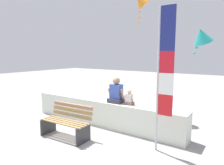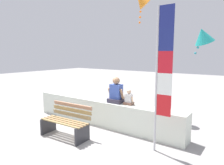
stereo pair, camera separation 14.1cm
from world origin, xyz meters
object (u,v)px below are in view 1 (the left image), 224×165
object	(u,v)px
park_bench	(67,122)
kite_orange	(140,0)
person_adult	(116,93)
flag_banner	(163,70)
person_child	(129,99)
kite_teal	(202,36)

from	to	relation	value
park_bench	kite_orange	distance (m)	4.94
person_adult	flag_banner	xyz separation A→B (m)	(1.70, -0.71, 0.81)
person_child	kite_orange	xyz separation A→B (m)	(-0.61, 1.81, 3.19)
park_bench	flag_banner	size ratio (longest dim) A/B	0.44
flag_banner	kite_teal	bearing A→B (deg)	84.71
park_bench	kite_orange	size ratio (longest dim) A/B	1.32
kite_teal	kite_orange	bearing A→B (deg)	-176.34
person_child	flag_banner	bearing A→B (deg)	-29.44
kite_teal	flag_banner	bearing A→B (deg)	-95.29
person_child	kite_orange	world-z (taller)	kite_orange
park_bench	person_child	xyz separation A→B (m)	(1.17, 1.35, 0.56)
flag_banner	park_bench	bearing A→B (deg)	-165.18
flag_banner	kite_orange	xyz separation A→B (m)	(-1.86, 2.52, 2.25)
park_bench	person_child	size ratio (longest dim) A/B	3.21
flag_banner	kite_orange	size ratio (longest dim) A/B	3.02
person_adult	flag_banner	distance (m)	2.01
park_bench	kite_orange	xyz separation A→B (m)	(0.57, 3.16, 3.75)
flag_banner	person_adult	bearing A→B (deg)	157.39
kite_orange	kite_teal	xyz separation A→B (m)	(2.11, 0.13, -1.34)
park_bench	kite_teal	world-z (taller)	kite_teal
park_bench	kite_teal	bearing A→B (deg)	50.93
kite_orange	flag_banner	bearing A→B (deg)	-53.47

